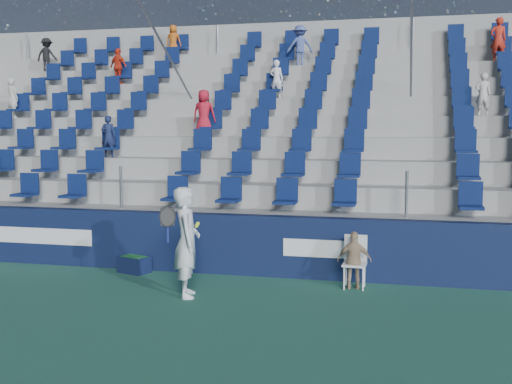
# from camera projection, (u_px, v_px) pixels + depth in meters

# --- Properties ---
(ground) EXTENTS (70.00, 70.00, 0.00)m
(ground) POSITION_uv_depth(u_px,v_px,m) (199.00, 320.00, 9.78)
(ground) COLOR #29614E
(ground) RESTS_ON ground
(sponsor_wall) EXTENTS (24.00, 0.32, 1.20)m
(sponsor_wall) POSITION_uv_depth(u_px,v_px,m) (251.00, 245.00, 12.76)
(sponsor_wall) COLOR #101A3E
(sponsor_wall) RESTS_ON ground
(grandstand) EXTENTS (24.00, 8.17, 6.63)m
(grandstand) POSITION_uv_depth(u_px,v_px,m) (297.00, 157.00, 17.53)
(grandstand) COLOR #9C9C97
(grandstand) RESTS_ON ground
(tennis_player) EXTENTS (0.74, 0.81, 1.92)m
(tennis_player) POSITION_uv_depth(u_px,v_px,m) (187.00, 242.00, 11.07)
(tennis_player) COLOR white
(tennis_player) RESTS_ON ground
(line_judge_chair) EXTENTS (0.43, 0.44, 0.96)m
(line_judge_chair) POSITION_uv_depth(u_px,v_px,m) (355.00, 258.00, 11.78)
(line_judge_chair) COLOR white
(line_judge_chair) RESTS_ON ground
(line_judge) EXTENTS (0.64, 0.31, 1.05)m
(line_judge) POSITION_uv_depth(u_px,v_px,m) (354.00, 260.00, 11.64)
(line_judge) COLOR tan
(line_judge) RESTS_ON ground
(ball_bin) EXTENTS (0.70, 0.57, 0.34)m
(ball_bin) POSITION_uv_depth(u_px,v_px,m) (134.00, 264.00, 12.98)
(ball_bin) COLOR #10193B
(ball_bin) RESTS_ON ground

